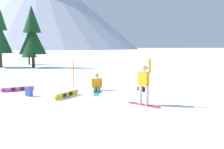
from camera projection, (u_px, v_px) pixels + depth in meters
ground_plane at (49, 110)px, 9.45m from camera, size 800.00×800.00×0.00m
snowboarder_foreground at (144, 83)px, 10.07m from camera, size 1.13×1.39×1.99m
snowboarder_midground at (97, 85)px, 13.45m from camera, size 0.78×1.82×0.99m
loose_snowboard_far_spare at (67, 94)px, 11.72m from camera, size 1.29×1.41×0.29m
loose_snowboard_near_left at (18, 89)px, 13.35m from camera, size 1.80×0.56×0.25m
backpack_blue at (29, 92)px, 11.98m from camera, size 0.38×0.37×0.47m
backpack_black at (142, 89)px, 13.33m from camera, size 0.56×0.44×0.31m
trail_marker_pole at (74, 75)px, 14.21m from camera, size 0.06×0.06×1.66m
pine_tree_broad at (29, 46)px, 32.60m from camera, size 2.05×2.05×4.71m
pine_tree_slender at (32, 34)px, 27.91m from camera, size 3.16×3.16×7.27m
peak_north_spur at (40, 6)px, 245.65m from camera, size 203.43×203.43×84.97m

